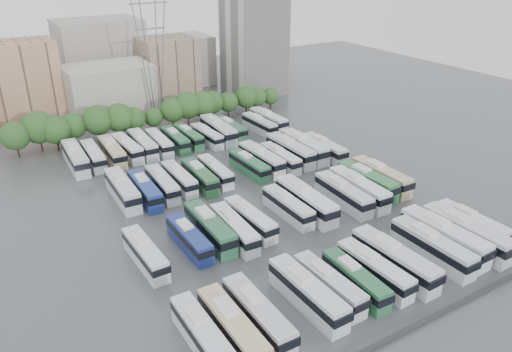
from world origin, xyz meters
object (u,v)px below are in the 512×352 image
bus_r0_s5 (329,284)px  bus_r2_s2 (145,190)px  bus_r0_s2 (258,314)px  bus_r2_s8 (249,165)px  bus_r2_s9 (261,158)px  bus_r0_s6 (355,279)px  bus_r2_s11 (290,150)px  bus_r1_s0 (145,253)px  bus_r0_s11 (444,237)px  bus_r1_s2 (189,238)px  bus_r1_s11 (359,189)px  bus_r0_s4 (307,293)px  bus_r1_s12 (367,181)px  bus_r1_s10 (343,194)px  bus_r2_s4 (179,178)px  bus_r0_s1 (233,328)px  bus_r3_s0 (75,157)px  bus_r3_s2 (112,151)px  bus_r3_s6 (175,139)px  bus_r3_s12 (259,124)px  bus_r0_s12 (466,233)px  bus_r0_s10 (432,247)px  bus_r1_s5 (250,219)px  bus_r2_s3 (162,184)px  bus_r1_s8 (306,200)px  bus_r3_s1 (93,155)px  bus_r2_s1 (122,189)px  bus_r3_s7 (189,136)px  bus_r3_s10 (230,128)px  bus_r1_s3 (210,228)px  bus_r2_s6 (215,171)px  bus_r3_s5 (159,142)px  apartment_tower (254,46)px  electricity_pylon (151,40)px  bus_r3_s8 (207,136)px  bus_r2_s12 (304,146)px  bus_r2_s10 (280,158)px  bus_r0_s0 (202,334)px  bus_r1_s7 (288,206)px  bus_r1_s13 (381,176)px  bus_r0_s13 (472,224)px  bus_r3_s3 (127,148)px

bus_r0_s5 → bus_r2_s2: bearing=104.4°
bus_r0_s2 → bus_r2_s8: 40.58m
bus_r2_s9 → bus_r0_s6: bearing=-105.8°
bus_r2_s11 → bus_r1_s0: bearing=-152.7°
bus_r0_s11 → bus_r1_s2: bus_r0_s11 is taller
bus_r1_s11 → bus_r0_s4: bearing=-141.3°
bus_r1_s12 → bus_r2_s8: bus_r1_s12 is taller
bus_r1_s10 → bus_r2_s4: bearing=138.1°
bus_r2_s8 → bus_r2_s11: size_ratio=0.84×
bus_r0_s1 → bus_r3_s0: 55.33m
bus_r2_s2 → bus_r3_s2: bus_r3_s2 is taller
bus_r0_s4 → bus_r3_s6: 54.88m
bus_r3_s12 → bus_r0_s12: bearing=-92.2°
bus_r0_s4 → bus_r0_s12: size_ratio=0.92×
bus_r0_s10 → bus_r1_s5: (-16.54, 19.23, -0.23)m
bus_r2_s2 → bus_r0_s2: bearing=-87.9°
bus_r1_s5 → bus_r2_s3: bearing=108.1°
bus_r0_s4 → bus_r0_s12: bearing=-3.1°
bus_r1_s8 → bus_r0_s1: bearing=-139.7°
bus_r3_s1 → bus_r2_s1: bearing=-87.6°
bus_r1_s2 → bus_r3_s6: bus_r3_s6 is taller
bus_r3_s7 → bus_r3_s10: (9.78, -0.28, 0.07)m
bus_r0_s2 → bus_r0_s5: size_ratio=1.07×
bus_r0_s4 → bus_r3_s7: bearing=79.0°
bus_r3_s10 → bus_r1_s11: bearing=-85.0°
bus_r1_s3 → bus_r3_s10: bearing=58.8°
bus_r2_s8 → bus_r3_s12: size_ratio=0.98×
bus_r0_s1 → bus_r2_s6: bus_r0_s1 is taller
bus_r2_s1 → bus_r3_s5: (13.13, 17.52, -0.22)m
apartment_tower → electricity_pylon: 33.47m
bus_r3_s7 → bus_r3_s8: bus_r3_s8 is taller
bus_r2_s12 → bus_r2_s8: bearing=-172.5°
bus_r0_s2 → bus_r2_s6: size_ratio=1.11×
bus_r1_s0 → bus_r3_s5: bus_r3_s5 is taller
bus_r2_s10 → bus_r3_s12: bearing=70.5°
bus_r1_s3 → bus_r2_s11: size_ratio=0.95×
bus_r1_s3 → bus_r1_s5: size_ratio=1.11×
bus_r0_s0 → bus_r3_s1: 54.16m
bus_r1_s3 → bus_r3_s12: bearing=50.8°
bus_r3_s2 → bus_r0_s11: bearing=-59.6°
bus_r1_s12 → bus_r2_s10: bus_r1_s12 is taller
apartment_tower → bus_r0_s1: 98.31m
bus_r2_s10 → bus_r1_s7: bearing=-119.8°
bus_r1_s8 → bus_r2_s9: bus_r1_s8 is taller
bus_r1_s13 → bus_r2_s8: (-16.68, 16.43, -0.26)m
bus_r0_s13 → bus_r1_s0: (-42.65, 17.30, -0.06)m
bus_r0_s5 → bus_r0_s10: size_ratio=0.89×
bus_r1_s10 → bus_r2_s3: bus_r1_s10 is taller
bus_r0_s5 → bus_r0_s13: size_ratio=0.98×
bus_r3_s3 → bus_r3_s8: bearing=-9.2°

